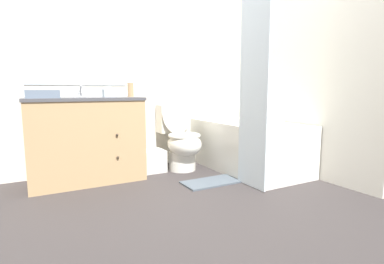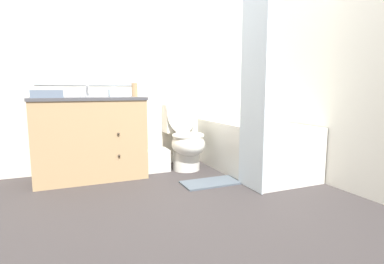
{
  "view_description": "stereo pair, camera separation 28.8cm",
  "coord_description": "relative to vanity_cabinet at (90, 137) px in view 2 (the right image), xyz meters",
  "views": [
    {
      "loc": [
        -1.24,
        -1.83,
        0.9
      ],
      "look_at": [
        0.13,
        0.68,
        0.5
      ],
      "focal_mm": 28.0,
      "sensor_mm": 36.0,
      "label": 1
    },
    {
      "loc": [
        -0.98,
        -1.96,
        0.9
      ],
      "look_at": [
        0.13,
        0.68,
        0.5
      ],
      "focal_mm": 28.0,
      "sensor_mm": 36.0,
      "label": 2
    }
  ],
  "objects": [
    {
      "name": "bath_towel_folded",
      "position": [
        1.54,
        -0.82,
        0.15
      ],
      "size": [
        0.34,
        0.23,
        0.07
      ],
      "color": "white",
      "rests_on": "bathtub"
    },
    {
      "name": "soap_dispenser",
      "position": [
        0.46,
        -0.02,
        0.48
      ],
      "size": [
        0.06,
        0.06,
        0.17
      ],
      "color": "tan",
      "rests_on": "vanity_cabinet"
    },
    {
      "name": "bathtub",
      "position": [
        1.69,
        -0.42,
        -0.15
      ],
      "size": [
        0.73,
        1.38,
        0.54
      ],
      "color": "silver",
      "rests_on": "ground_plane"
    },
    {
      "name": "tissue_box",
      "position": [
        0.28,
        0.14,
        0.45
      ],
      "size": [
        0.13,
        0.11,
        0.1
      ],
      "color": "silver",
      "rests_on": "vanity_cabinet"
    },
    {
      "name": "wall_back",
      "position": [
        0.75,
        0.3,
        0.83
      ],
      "size": [
        8.0,
        0.06,
        2.5
      ],
      "color": "white",
      "rests_on": "ground_plane"
    },
    {
      "name": "vanity_cabinet",
      "position": [
        0.0,
        0.0,
        0.0
      ],
      "size": [
        1.08,
        0.58,
        0.83
      ],
      "color": "tan",
      "rests_on": "ground_plane"
    },
    {
      "name": "toilet",
      "position": [
        1.02,
        -0.07,
        -0.09
      ],
      "size": [
        0.36,
        0.64,
        0.82
      ],
      "color": "silver",
      "rests_on": "ground_plane"
    },
    {
      "name": "shower_curtain",
      "position": [
        1.31,
        -0.95,
        0.58
      ],
      "size": [
        0.01,
        0.38,
        1.99
      ],
      "color": "silver",
      "rests_on": "ground_plane"
    },
    {
      "name": "hand_towel_folded",
      "position": [
        -0.36,
        -0.18,
        0.44
      ],
      "size": [
        0.27,
        0.13,
        0.07
      ],
      "color": "slate",
      "rests_on": "vanity_cabinet"
    },
    {
      "name": "bath_mat",
      "position": [
        1.05,
        -0.67,
        -0.42
      ],
      "size": [
        0.58,
        0.28,
        0.02
      ],
      "color": "#4C5660",
      "rests_on": "ground_plane"
    },
    {
      "name": "sink_faucet",
      "position": [
        -0.0,
        0.19,
        0.44
      ],
      "size": [
        0.14,
        0.12,
        0.12
      ],
      "color": "silver",
      "rests_on": "vanity_cabinet"
    },
    {
      "name": "ground_plane",
      "position": [
        0.76,
        -1.23,
        -0.42
      ],
      "size": [
        14.0,
        14.0,
        0.0
      ],
      "primitive_type": "plane",
      "color": "#383333"
    },
    {
      "name": "wastebasket",
      "position": [
        0.68,
        -0.01,
        -0.3
      ],
      "size": [
        0.28,
        0.24,
        0.24
      ],
      "color": "silver",
      "rests_on": "ground_plane"
    },
    {
      "name": "wall_right",
      "position": [
        2.09,
        -0.48,
        0.83
      ],
      "size": [
        0.05,
        2.5,
        2.5
      ],
      "color": "white",
      "rests_on": "ground_plane"
    }
  ]
}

